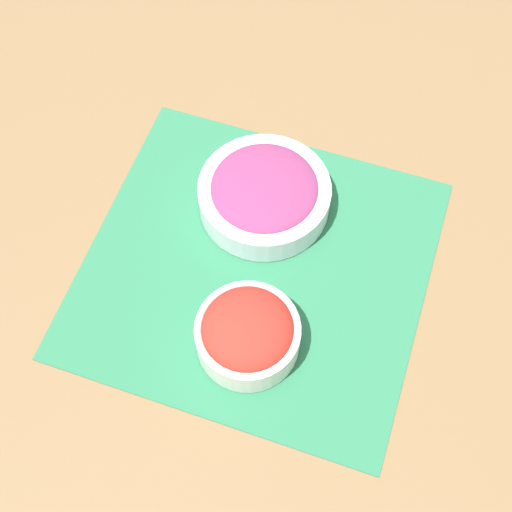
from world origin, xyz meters
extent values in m
plane|color=olive|center=(0.00, 0.00, 0.00)|extent=(3.00, 3.00, 0.00)
cube|color=#2D7A51|center=(0.00, 0.00, 0.00)|extent=(0.47, 0.45, 0.00)
cylinder|color=white|center=(0.03, -0.11, 0.03)|extent=(0.14, 0.14, 0.05)
torus|color=white|center=(0.03, -0.11, 0.05)|extent=(0.13, 0.13, 0.01)
ellipsoid|color=red|center=(0.03, -0.11, 0.05)|extent=(0.12, 0.12, 0.05)
cylinder|color=silver|center=(-0.02, 0.10, 0.03)|extent=(0.19, 0.19, 0.05)
torus|color=silver|center=(-0.02, 0.10, 0.05)|extent=(0.19, 0.19, 0.01)
ellipsoid|color=#93386B|center=(-0.02, 0.10, 0.05)|extent=(0.15, 0.15, 0.03)
camera|label=1|loc=(0.15, -0.43, 0.89)|focal=50.00mm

